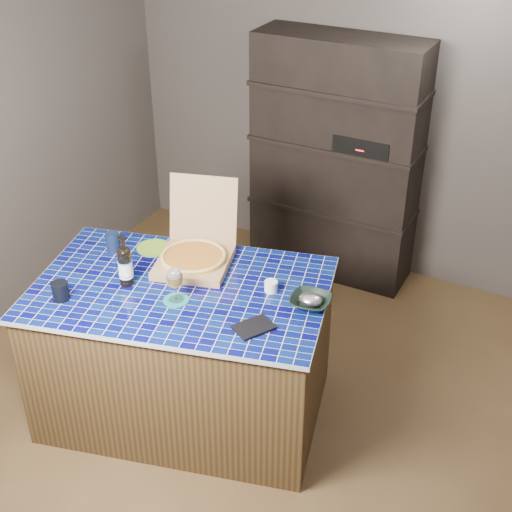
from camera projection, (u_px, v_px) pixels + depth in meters
The scene contains 14 objects.
room at pixel (231, 203), 3.82m from camera, with size 3.50×3.50×3.50m.
shelving_unit at pixel (336, 161), 5.16m from camera, with size 1.20×0.41×1.80m.
kitchen_island at pixel (185, 350), 4.04m from camera, with size 1.77×1.36×0.86m.
pizza_box at pixel (195, 254), 3.99m from camera, with size 0.52×0.57×0.43m.
mead_bottle at pixel (125, 266), 3.79m from camera, with size 0.08×0.08×0.30m.
teal_trivet at pixel (176, 300), 3.71m from camera, with size 0.14×0.14×0.01m, color #15716A.
wine_glass at pixel (175, 278), 3.64m from camera, with size 0.09×0.09×0.19m.
tumbler at pixel (60, 291), 3.70m from camera, with size 0.09×0.09×0.10m, color black.
dvd_case at pixel (254, 327), 3.50m from camera, with size 0.13×0.19×0.01m, color black.
bowl at pixel (310, 302), 3.66m from camera, with size 0.21×0.21×0.05m, color black.
foil_contents at pixel (311, 299), 3.65m from camera, with size 0.12×0.10×0.06m, color #B3B3BF.
white_jar at pixel (271, 286), 3.77m from camera, with size 0.07×0.07×0.06m, color white.
navy_cup at pixel (113, 242), 4.12m from camera, with size 0.08×0.08×0.12m, color #0E1832.
green_trivet at pixel (154, 248), 4.17m from camera, with size 0.20×0.20×0.01m, color #71A824.
Camera 1 is at (1.70, -2.97, 2.98)m, focal length 50.00 mm.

